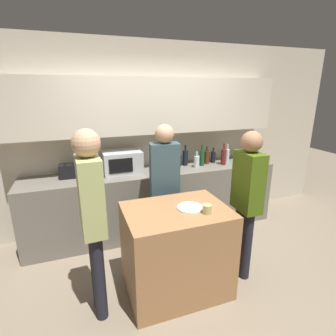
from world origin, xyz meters
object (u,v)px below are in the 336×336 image
(bottle_4, at_px, (207,157))
(cup_0, at_px, (207,209))
(bottle_0, at_px, (179,160))
(bottle_3, at_px, (202,157))
(bottle_6, at_px, (224,156))
(bottle_1, at_px, (185,158))
(person_center, at_px, (92,211))
(person_left, at_px, (247,194))
(potted_plant, at_px, (247,148))
(plate_on_island, at_px, (190,208))
(bottle_2, at_px, (197,161))
(toaster, at_px, (70,171))
(person_right, at_px, (165,181))
(bottle_7, at_px, (227,156))
(bottle_5, at_px, (213,157))
(microwave, at_px, (122,162))

(bottle_4, bearing_deg, cup_0, -117.62)
(bottle_0, bearing_deg, bottle_4, -3.01)
(bottle_3, height_order, bottle_6, bottle_6)
(bottle_1, height_order, person_center, person_center)
(bottle_6, height_order, person_left, person_left)
(bottle_1, height_order, cup_0, bottle_1)
(potted_plant, relative_size, plate_on_island, 1.52)
(bottle_6, bearing_deg, bottle_4, 148.11)
(bottle_0, relative_size, bottle_2, 0.94)
(bottle_0, relative_size, cup_0, 2.53)
(plate_on_island, xyz_separation_m, person_left, (0.66, -0.00, 0.05))
(toaster, height_order, person_left, person_left)
(toaster, xyz_separation_m, bottle_6, (2.21, -0.14, 0.04))
(bottle_0, xyz_separation_m, bottle_3, (0.34, -0.09, 0.04))
(bottle_4, distance_m, person_center, 2.26)
(potted_plant, relative_size, person_right, 0.24)
(bottle_7, bearing_deg, bottle_5, 161.37)
(bottle_2, relative_size, bottle_5, 0.98)
(bottle_7, distance_m, cup_0, 1.83)
(bottle_1, xyz_separation_m, bottle_7, (0.68, -0.07, -0.01))
(bottle_1, distance_m, person_left, 1.38)
(bottle_0, relative_size, bottle_1, 0.71)
(bottle_6, bearing_deg, plate_on_island, -132.31)
(microwave, height_order, bottle_1, bottle_1)
(toaster, bearing_deg, person_right, -32.86)
(potted_plant, height_order, bottle_5, potted_plant)
(bottle_3, relative_size, person_right, 0.19)
(person_left, bearing_deg, plate_on_island, 91.68)
(bottle_5, xyz_separation_m, person_left, (-0.35, -1.37, -0.05))
(bottle_3, bearing_deg, bottle_6, -11.16)
(bottle_1, relative_size, person_center, 0.18)
(toaster, bearing_deg, bottle_3, -2.14)
(bottle_5, bearing_deg, toaster, -179.55)
(bottle_0, distance_m, person_right, 0.85)
(bottle_3, bearing_deg, plate_on_island, -121.07)
(bottle_1, bearing_deg, bottle_0, 179.30)
(toaster, bearing_deg, person_left, -37.44)
(bottle_4, distance_m, person_right, 1.15)
(person_left, height_order, person_center, person_center)
(cup_0, bearing_deg, bottle_7, 52.38)
(microwave, bearing_deg, person_left, -51.36)
(bottle_4, bearing_deg, person_left, -99.69)
(bottle_5, bearing_deg, person_left, -104.54)
(potted_plant, relative_size, bottle_2, 1.68)
(bottle_1, xyz_separation_m, bottle_3, (0.23, -0.09, 0.00))
(bottle_3, bearing_deg, cup_0, -115.02)
(bottle_2, bearing_deg, bottle_5, 22.49)
(cup_0, bearing_deg, bottle_0, 77.86)
(bottle_6, height_order, person_center, person_center)
(toaster, xyz_separation_m, person_center, (0.18, -1.36, 0.03))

